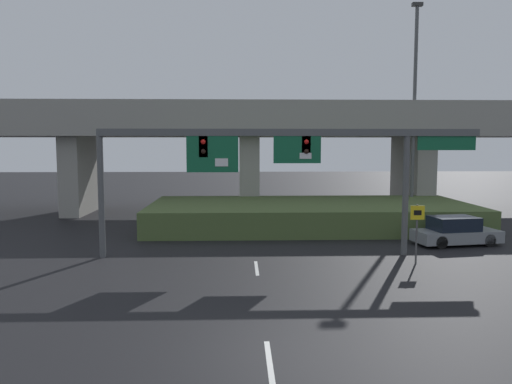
{
  "coord_description": "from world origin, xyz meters",
  "views": [
    {
      "loc": [
        -0.69,
        -12.16,
        5.14
      ],
      "look_at": [
        0.0,
        8.84,
        3.11
      ],
      "focal_mm": 35.0,
      "sensor_mm": 36.0,
      "label": 1
    }
  ],
  "objects_px": {
    "speed_limit_sign": "(417,225)",
    "highway_light_pole_near": "(414,107)",
    "parked_sedan_near_right": "(455,232)",
    "signal_gantry": "(278,152)"
  },
  "relations": [
    {
      "from": "signal_gantry",
      "to": "highway_light_pole_near",
      "type": "distance_m",
      "value": 15.67
    },
    {
      "from": "speed_limit_sign",
      "to": "highway_light_pole_near",
      "type": "bearing_deg",
      "value": 71.71
    },
    {
      "from": "signal_gantry",
      "to": "speed_limit_sign",
      "type": "xyz_separation_m",
      "value": [
        5.83,
        -1.73,
        -3.08
      ]
    },
    {
      "from": "parked_sedan_near_right",
      "to": "signal_gantry",
      "type": "bearing_deg",
      "value": -175.45
    },
    {
      "from": "highway_light_pole_near",
      "to": "parked_sedan_near_right",
      "type": "bearing_deg",
      "value": -95.74
    },
    {
      "from": "signal_gantry",
      "to": "parked_sedan_near_right",
      "type": "bearing_deg",
      "value": 13.62
    },
    {
      "from": "highway_light_pole_near",
      "to": "parked_sedan_near_right",
      "type": "relative_size",
      "value": 3.23
    },
    {
      "from": "signal_gantry",
      "to": "highway_light_pole_near",
      "type": "height_order",
      "value": "highway_light_pole_near"
    },
    {
      "from": "speed_limit_sign",
      "to": "highway_light_pole_near",
      "type": "relative_size",
      "value": 0.18
    },
    {
      "from": "speed_limit_sign",
      "to": "highway_light_pole_near",
      "type": "xyz_separation_m",
      "value": [
        4.38,
        13.26,
        5.99
      ]
    }
  ]
}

